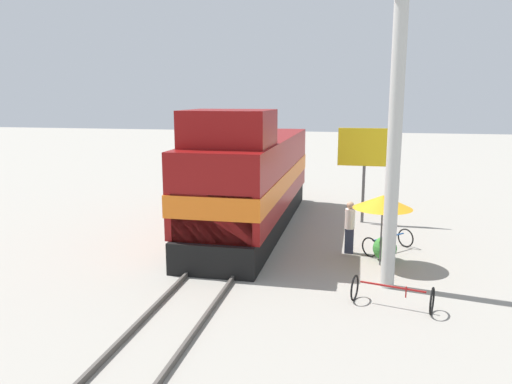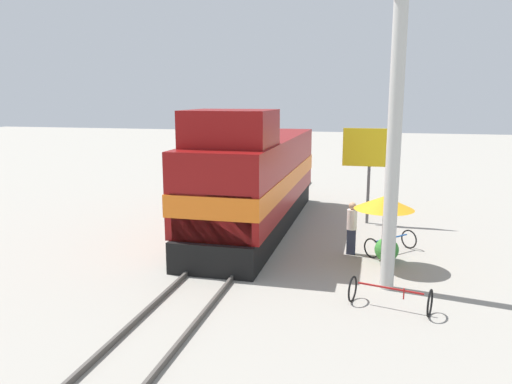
{
  "view_description": "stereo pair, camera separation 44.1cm",
  "coord_description": "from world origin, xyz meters",
  "views": [
    {
      "loc": [
        4.25,
        -16.72,
        5.33
      ],
      "look_at": [
        1.2,
        -2.26,
        2.49
      ],
      "focal_mm": 35.0,
      "sensor_mm": 36.0,
      "label": 1
    },
    {
      "loc": [
        4.68,
        -16.62,
        5.33
      ],
      "look_at": [
        1.2,
        -2.26,
        2.49
      ],
      "focal_mm": 35.0,
      "sensor_mm": 36.0,
      "label": 2
    }
  ],
  "objects": [
    {
      "name": "vendor_umbrella",
      "position": [
        4.99,
        -0.96,
        2.08
      ],
      "size": [
        1.86,
        1.86,
        2.29
      ],
      "color": "#4C4C4C",
      "rests_on": "ground_plane"
    },
    {
      "name": "bicycle",
      "position": [
        5.3,
        0.54,
        0.35
      ],
      "size": [
        1.81,
        1.9,
        0.68
      ],
      "rotation": [
        0.0,
        0.0,
        -0.74
      ],
      "color": "black",
      "rests_on": "ground_plane"
    },
    {
      "name": "locomotive",
      "position": [
        0.0,
        2.36,
        2.02
      ],
      "size": [
        2.99,
        12.0,
        4.89
      ],
      "color": "black",
      "rests_on": "ground_plane"
    },
    {
      "name": "bicycle_spare",
      "position": [
        5.18,
        -4.23,
        0.36
      ],
      "size": [
        2.11,
        1.17,
        0.7
      ],
      "rotation": [
        0.0,
        0.0,
        1.32
      ],
      "color": "black",
      "rests_on": "ground_plane"
    },
    {
      "name": "rail_far",
      "position": [
        0.72,
        0.0,
        0.07
      ],
      "size": [
        0.08,
        28.4,
        0.15
      ],
      "primitive_type": "cube",
      "color": "#4C4742",
      "rests_on": "ground_plane"
    },
    {
      "name": "ground_plane",
      "position": [
        0.0,
        0.0,
        0.0
      ],
      "size": [
        120.0,
        120.0,
        0.0
      ],
      "primitive_type": "plane",
      "color": "gray"
    },
    {
      "name": "utility_pole",
      "position": [
        5.13,
        -2.8,
        5.15
      ],
      "size": [
        1.8,
        0.38,
        10.16
      ],
      "color": "#B2B2AD",
      "rests_on": "ground_plane"
    },
    {
      "name": "rail_near",
      "position": [
        -0.72,
        0.0,
        0.07
      ],
      "size": [
        0.08,
        28.4,
        0.15
      ],
      "primitive_type": "cube",
      "color": "#4C4742",
      "rests_on": "ground_plane"
    },
    {
      "name": "shrub_cluster",
      "position": [
        5.15,
        -0.38,
        0.39
      ],
      "size": [
        0.78,
        0.78,
        0.78
      ],
      "primitive_type": "sphere",
      "color": "#388C38",
      "rests_on": "ground_plane"
    },
    {
      "name": "person_bystander",
      "position": [
        3.98,
        0.12,
        0.99
      ],
      "size": [
        0.34,
        0.34,
        1.82
      ],
      "color": "#2D3347",
      "rests_on": "ground_plane"
    },
    {
      "name": "billboard_sign",
      "position": [
        4.41,
        4.6,
        3.01
      ],
      "size": [
        2.24,
        0.12,
        4.03
      ],
      "color": "#595959",
      "rests_on": "ground_plane"
    }
  ]
}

